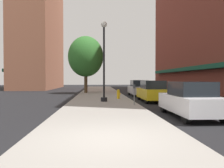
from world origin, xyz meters
TOP-DOWN VIEW (x-y plane):
  - ground_plane at (4.00, 18.00)m, footprint 90.00×90.00m
  - sidewalk_slab at (0.00, 19.00)m, footprint 4.80×50.00m
  - building_far_background at (-11.01, 37.00)m, footprint 6.80×18.00m
  - lamppost at (0.16, 10.50)m, footprint 0.48×0.48m
  - fire_hydrant at (1.44, 12.77)m, footprint 0.33×0.26m
  - parking_meter_near at (2.05, 8.20)m, footprint 0.14×0.09m
  - tree_near at (-1.74, 21.54)m, footprint 4.26×4.26m
  - car_white at (4.00, 3.96)m, footprint 1.80×4.30m
  - car_yellow at (4.00, 11.32)m, footprint 1.80×4.30m
  - car_silver at (4.00, 17.32)m, footprint 1.80×4.30m

SIDE VIEW (x-z plane):
  - ground_plane at x=4.00m, z-range 0.00..0.00m
  - sidewalk_slab at x=0.00m, z-range 0.00..0.12m
  - fire_hydrant at x=1.44m, z-range 0.12..0.91m
  - car_white at x=4.00m, z-range -0.02..1.64m
  - car_yellow at x=4.00m, z-range -0.02..1.64m
  - car_silver at x=4.00m, z-range -0.02..1.64m
  - parking_meter_near at x=2.05m, z-range 0.29..1.60m
  - lamppost at x=0.16m, z-range 0.25..6.15m
  - tree_near at x=-1.74m, z-range 1.07..7.89m
  - building_far_background at x=-11.01m, z-range -0.02..19.24m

